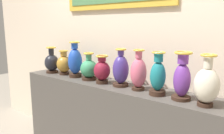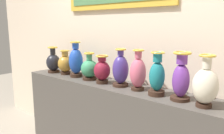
{
  "view_description": "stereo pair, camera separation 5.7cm",
  "coord_description": "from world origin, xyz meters",
  "views": [
    {
      "loc": [
        1.37,
        -1.74,
        1.52
      ],
      "look_at": [
        0.0,
        0.0,
        1.1
      ],
      "focal_mm": 35.95,
      "sensor_mm": 36.0,
      "label": 1
    },
    {
      "loc": [
        1.42,
        -1.7,
        1.52
      ],
      "look_at": [
        0.0,
        0.0,
        1.1
      ],
      "focal_mm": 35.95,
      "sensor_mm": 36.0,
      "label": 2
    }
  ],
  "objects": [
    {
      "name": "vase_rose",
      "position": [
        0.32,
        -0.02,
        1.09
      ],
      "size": [
        0.15,
        0.15,
        0.38
      ],
      "color": "#382319",
      "rests_on": "display_shelf"
    },
    {
      "name": "vase_jade",
      "position": [
        -0.31,
        -0.01,
        1.05
      ],
      "size": [
        0.19,
        0.19,
        0.3
      ],
      "color": "#382319",
      "rests_on": "display_shelf"
    },
    {
      "name": "vase_burgundy",
      "position": [
        -0.1,
        -0.04,
        1.06
      ],
      "size": [
        0.17,
        0.17,
        0.29
      ],
      "color": "#382319",
      "rests_on": "display_shelf"
    },
    {
      "name": "display_shelf",
      "position": [
        0.0,
        0.0,
        0.46
      ],
      "size": [
        2.35,
        0.41,
        0.92
      ],
      "primitive_type": "cube",
      "color": "#4C4742",
      "rests_on": "ground_plane"
    },
    {
      "name": "vase_ivory",
      "position": [
        0.93,
        -0.07,
        1.09
      ],
      "size": [
        0.18,
        0.18,
        0.39
      ],
      "color": "#382319",
      "rests_on": "display_shelf"
    },
    {
      "name": "vase_violet",
      "position": [
        0.74,
        -0.04,
        1.1
      ],
      "size": [
        0.15,
        0.15,
        0.39
      ],
      "color": "#382319",
      "rests_on": "display_shelf"
    },
    {
      "name": "vase_ochre",
      "position": [
        -0.73,
        -0.01,
        1.06
      ],
      "size": [
        0.18,
        0.18,
        0.29
      ],
      "color": "#382319",
      "rests_on": "display_shelf"
    },
    {
      "name": "vase_indigo",
      "position": [
        0.12,
        -0.01,
        1.09
      ],
      "size": [
        0.16,
        0.16,
        0.37
      ],
      "color": "#382319",
      "rests_on": "display_shelf"
    },
    {
      "name": "back_wall",
      "position": [
        -0.0,
        0.26,
        1.53
      ],
      "size": [
        5.14,
        0.14,
        3.03
      ],
      "color": "beige",
      "rests_on": "ground_plane"
    },
    {
      "name": "vase_teal",
      "position": [
        0.53,
        -0.04,
        1.09
      ],
      "size": [
        0.14,
        0.14,
        0.37
      ],
      "color": "#382319",
      "rests_on": "display_shelf"
    },
    {
      "name": "vase_onyx",
      "position": [
        -0.94,
        -0.03,
        1.06
      ],
      "size": [
        0.17,
        0.17,
        0.33
      ],
      "color": "#382319",
      "rests_on": "display_shelf"
    },
    {
      "name": "vase_sapphire",
      "position": [
        -0.53,
        -0.02,
        1.11
      ],
      "size": [
        0.16,
        0.16,
        0.41
      ],
      "color": "#382319",
      "rests_on": "display_shelf"
    }
  ]
}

